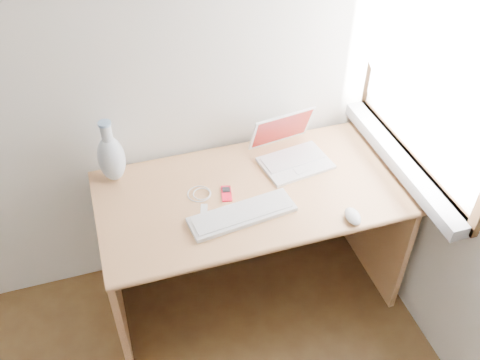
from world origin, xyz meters
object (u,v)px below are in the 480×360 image
object	(u,v)px
desk	(246,211)
external_keyboard	(242,214)
laptop	(293,151)
vase	(111,157)

from	to	relation	value
desk	external_keyboard	bearing A→B (deg)	-111.60
laptop	external_keyboard	distance (m)	0.45
laptop	vase	size ratio (longest dim) A/B	1.10
external_keyboard	vase	xyz separation A→B (m)	(-0.48, 0.40, 0.11)
external_keyboard	vase	distance (m)	0.63
external_keyboard	desk	bearing A→B (deg)	61.50
laptop	vase	bearing A→B (deg)	164.09
desk	laptop	distance (m)	0.37
laptop	external_keyboard	xyz separation A→B (m)	(-0.34, -0.29, -0.04)
desk	vase	bearing A→B (deg)	162.38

